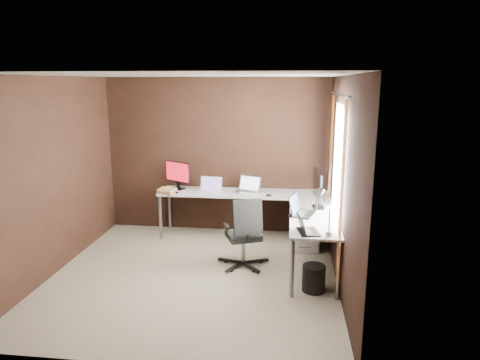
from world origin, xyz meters
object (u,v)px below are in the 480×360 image
Objects in this scene: laptop_black_small at (306,229)px; office_chair at (244,246)px; wastebasket at (314,278)px; laptop_white at (210,189)px; desk_lamp at (324,206)px; book_stack at (167,191)px; drawer_pedestal at (305,228)px; laptop_silver at (248,189)px; laptop_black_big at (300,210)px; monitor_left at (178,174)px; monitor_right at (317,187)px.

laptop_black_small is 1.10m from office_chair.
laptop_white is at bearing 132.75° from wastebasket.
book_stack is at bearing 144.61° from desk_lamp.
drawer_pedestal is 1.31× the size of laptop_silver.
office_chair is (0.65, -1.09, -0.50)m from laptop_white.
desk_lamp reaches higher than drawer_pedestal.
desk_lamp is at bearing -144.78° from laptop_black_big.
drawer_pedestal is 2.19m from monitor_left.
book_stack is (-1.24, -0.20, -0.01)m from laptop_silver.
office_chair is (-0.96, -0.42, -0.74)m from monitor_right.
desk_lamp is at bearing -38.79° from laptop_white.
drawer_pedestal is 0.94× the size of monitor_right.
office_chair is at bearing 108.75° from monitor_right.
laptop_white is (-1.62, 0.66, -0.24)m from monitor_right.
desk_lamp is 1.39m from office_chair.
wastebasket is at bearing -39.51° from laptop_white.
office_chair is (-0.72, -0.10, -0.50)m from laptop_black_big.
book_stack is at bearing 145.14° from wastebasket.
laptop_silver is (-1.03, 0.72, -0.24)m from monitor_right.
office_chair is (-0.78, 0.60, -0.49)m from laptop_black_small.
book_stack reaches higher than drawer_pedestal.
laptop_silver is 1.32× the size of laptop_black_small.
laptop_black_big is at bearing -1.07° from monitor_left.
desk_lamp is at bearing -108.39° from laptop_black_small.
laptop_white reaches higher than laptop_black_small.
book_stack is (-2.09, 1.55, -0.01)m from laptop_black_small.
laptop_white reaches higher than drawer_pedestal.
laptop_silver is 2.07m from desk_lamp.
monitor_right reaches higher than book_stack.
monitor_right is 1.07m from laptop_black_small.
laptop_silver reaches higher than wastebasket.
laptop_black_big is (0.79, -1.04, 0.00)m from laptop_silver.
drawer_pedestal is 1.86× the size of book_stack.
wastebasket is at bearing 171.21° from monitor_right.
laptop_black_small is (-0.18, -1.03, -0.25)m from monitor_right.
laptop_silver reaches higher than book_stack.
monitor_left reaches higher than office_chair.
monitor_left is 2.25m from laptop_black_big.
desk_lamp is (0.25, -0.73, 0.28)m from laptop_black_big.
drawer_pedestal is 1.48m from laptop_black_small.
laptop_black_big is at bearing -22.63° from book_stack.
laptop_silver reaches higher than laptop_black_small.
office_chair is at bearing -35.85° from book_stack.
office_chair is (1.31, -0.94, -0.49)m from book_stack.
office_chair is (1.21, -1.25, -0.70)m from monitor_left.
monitor_left is 2.32m from monitor_right.
office_chair is at bearing -136.11° from drawer_pedestal.
monitor_left reaches higher than laptop_white.
book_stack is (-0.65, -0.14, -0.01)m from laptop_white.
monitor_right is (0.14, -0.37, 0.72)m from drawer_pedestal.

